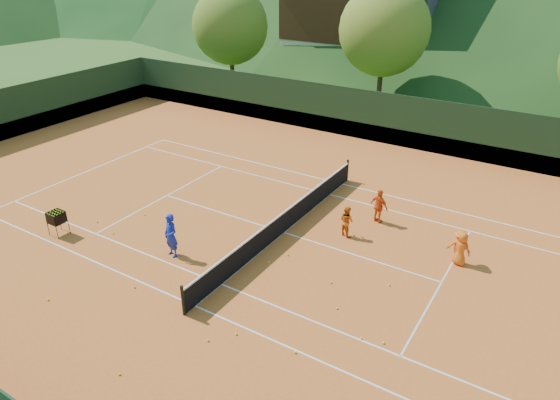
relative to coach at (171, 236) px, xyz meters
The scene contains 32 objects.
ground 4.58m from the coach, 53.93° to the left, with size 400.00×400.00×0.00m, color #2D4F18.
clay_court 4.58m from the coach, 53.93° to the left, with size 40.00×24.00×0.02m, color #BC581E.
coach is the anchor object (origin of this frame).
student_a 6.83m from the coach, 44.59° to the left, with size 0.62×0.48×1.28m, color orange.
student_b 8.53m from the coach, 49.42° to the left, with size 0.87×0.36×1.48m, color #F05615.
student_c 10.57m from the coach, 28.91° to the left, with size 0.63×0.41×1.28m, color orange.
student_d 10.53m from the coach, 29.83° to the left, with size 0.83×0.47×1.28m, color orange.
tennis_ball_0 8.02m from the coach, 18.23° to the left, with size 0.07×0.07×0.07m, color #E1F729.
tennis_ball_2 5.04m from the coach, 35.61° to the right, with size 0.07×0.07×0.07m, color #E1F729.
tennis_ball_3 8.50m from the coach, ahead, with size 0.07×0.07×0.07m, color #E1F729.
tennis_ball_4 4.52m from the coach, behind, with size 0.07×0.07×0.07m, color #E1F729.
tennis_ball_5 3.73m from the coach, 23.68° to the left, with size 0.07×0.07×0.07m, color #E1F729.
tennis_ball_6 6.09m from the coach, 15.07° to the left, with size 0.07×0.07×0.07m, color #E1F729.
tennis_ball_7 2.98m from the coach, 39.73° to the left, with size 0.07×0.07×0.07m, color #E1F729.
tennis_ball_8 4.39m from the coach, 31.70° to the left, with size 0.07×0.07×0.07m, color #E1F729.
tennis_ball_9 3.25m from the coach, behind, with size 0.07×0.07×0.07m, color #E1F729.
tennis_ball_11 5.95m from the coach, 61.25° to the right, with size 0.07×0.07×0.07m, color #E1F729.
tennis_ball_12 3.72m from the coach, 152.11° to the left, with size 0.07×0.07×0.07m, color #E1F729.
tennis_ball_13 2.37m from the coach, 82.88° to the right, with size 0.07×0.07×0.07m, color #E1F729.
tennis_ball_14 6.68m from the coach, ahead, with size 0.07×0.07×0.07m, color #E1F729.
tennis_ball_15 4.55m from the coach, 110.98° to the right, with size 0.07×0.07×0.07m, color #E1F729.
tennis_ball_16 7.87m from the coach, ahead, with size 0.07×0.07×0.07m, color #E1F729.
tennis_ball_17 6.80m from the coach, 16.81° to the right, with size 0.07×0.07×0.07m, color #E1F729.
tennis_ball_18 6.52m from the coach, behind, with size 0.07×0.07×0.07m, color #E1F729.
tennis_ball_19 5.17m from the coach, 25.96° to the right, with size 0.07×0.07×0.07m, color #E1F729.
court_lines 4.58m from the coach, 53.93° to the left, with size 23.83×11.03×0.00m.
tennis_net 4.51m from the coach, 53.93° to the left, with size 0.10×12.07×1.10m.
perimeter_fence 4.52m from the coach, 53.93° to the left, with size 40.40×24.24×3.00m.
ball_hopper 5.11m from the coach, 165.84° to the right, with size 0.57×0.57×1.00m.
chalet_left 34.76m from the coach, 102.33° to the left, with size 13.80×9.93×12.92m.
tree_a 25.74m from the coach, 121.68° to the left, with size 6.00×6.00×7.88m.
tree_b 24.06m from the coach, 93.27° to the left, with size 6.40×6.40×8.40m.
Camera 1 is at (9.10, -14.90, 10.33)m, focal length 32.00 mm.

